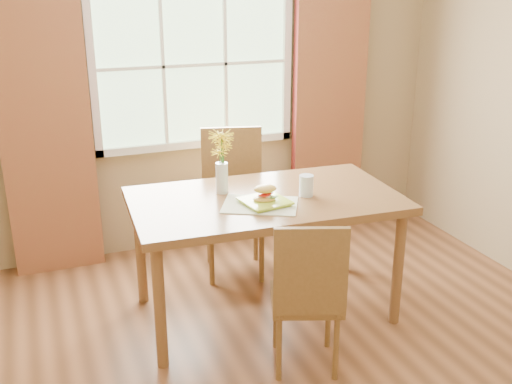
{
  "coord_description": "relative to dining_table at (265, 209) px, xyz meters",
  "views": [
    {
      "loc": [
        -1.25,
        -2.7,
        2.14
      ],
      "look_at": [
        0.01,
        0.55,
        0.89
      ],
      "focal_mm": 42.0,
      "sensor_mm": 36.0,
      "label": 1
    }
  ],
  "objects": [
    {
      "name": "room",
      "position": [
        -0.09,
        -0.6,
        0.61
      ],
      "size": [
        4.24,
        3.84,
        2.74
      ],
      "color": "brown",
      "rests_on": "ground"
    },
    {
      "name": "window",
      "position": [
        -0.09,
        1.27,
        0.76
      ],
      "size": [
        1.62,
        0.06,
        1.32
      ],
      "color": "#A8D29F",
      "rests_on": "room"
    },
    {
      "name": "curtain_left",
      "position": [
        -1.24,
        1.18,
        0.36
      ],
      "size": [
        0.65,
        0.08,
        2.2
      ],
      "primitive_type": "cube",
      "color": "maroon",
      "rests_on": "room"
    },
    {
      "name": "curtain_right",
      "position": [
        1.06,
        1.18,
        0.36
      ],
      "size": [
        0.65,
        0.08,
        2.2
      ],
      "primitive_type": "cube",
      "color": "maroon",
      "rests_on": "room"
    },
    {
      "name": "dining_table",
      "position": [
        0.0,
        0.0,
        0.0
      ],
      "size": [
        1.75,
        1.04,
        0.83
      ],
      "rotation": [
        0.0,
        0.0,
        -0.05
      ],
      "color": "brown",
      "rests_on": "room"
    },
    {
      "name": "chair_near",
      "position": [
        -0.03,
        -0.7,
        -0.23
      ],
      "size": [
        0.5,
        0.5,
        0.94
      ],
      "rotation": [
        0.0,
        0.0,
        -0.35
      ],
      "color": "brown",
      "rests_on": "room"
    },
    {
      "name": "chair_far",
      "position": [
        0.02,
        0.71,
        -0.14
      ],
      "size": [
        0.55,
        0.55,
        1.1
      ],
      "rotation": [
        0.0,
        0.0,
        -0.25
      ],
      "color": "brown",
      "rests_on": "room"
    },
    {
      "name": "placemat",
      "position": [
        -0.09,
        -0.13,
        0.09
      ],
      "size": [
        0.55,
        0.5,
        0.01
      ],
      "primitive_type": "cube",
      "rotation": [
        0.0,
        0.0,
        -0.48
      ],
      "color": "beige",
      "rests_on": "dining_table"
    },
    {
      "name": "plate",
      "position": [
        -0.05,
        -0.13,
        0.1
      ],
      "size": [
        0.31,
        0.31,
        0.01
      ],
      "primitive_type": "cube",
      "rotation": [
        0.0,
        0.0,
        0.17
      ],
      "color": "#A9CB32",
      "rests_on": "placemat"
    },
    {
      "name": "croissant_sandwich",
      "position": [
        -0.05,
        -0.13,
        0.16
      ],
      "size": [
        0.16,
        0.12,
        0.11
      ],
      "rotation": [
        0.0,
        0.0,
        -0.14
      ],
      "color": "#F4C453",
      "rests_on": "plate"
    },
    {
      "name": "water_glass",
      "position": [
        0.25,
        -0.07,
        0.15
      ],
      "size": [
        0.09,
        0.09,
        0.14
      ],
      "color": "silver",
      "rests_on": "dining_table"
    },
    {
      "name": "flower_vase",
      "position": [
        -0.23,
        0.18,
        0.34
      ],
      "size": [
        0.17,
        0.17,
        0.41
      ],
      "color": "silver",
      "rests_on": "dining_table"
    }
  ]
}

